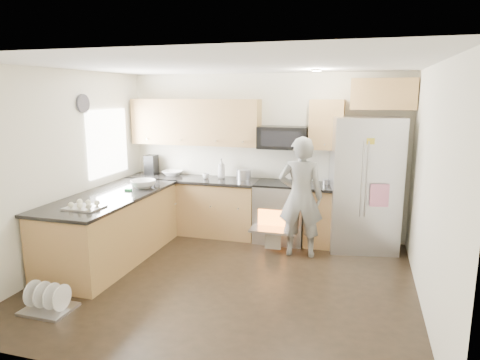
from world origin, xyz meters
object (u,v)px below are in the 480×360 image
(person, at_px, (301,197))
(dish_rack, at_px, (48,303))
(refrigerator, at_px, (364,184))
(stove_range, at_px, (281,198))

(person, xyz_separation_m, dish_rack, (-2.34, -2.37, -0.77))
(refrigerator, distance_m, dish_rack, 4.43)
(refrigerator, relative_size, person, 1.14)
(refrigerator, distance_m, person, 1.03)
(refrigerator, bearing_deg, dish_rack, -147.33)
(refrigerator, xyz_separation_m, person, (-0.85, -0.57, -0.12))
(person, bearing_deg, refrigerator, -151.52)
(person, relative_size, dish_rack, 3.33)
(refrigerator, bearing_deg, person, -156.20)
(stove_range, xyz_separation_m, refrigerator, (1.24, 0.01, 0.30))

